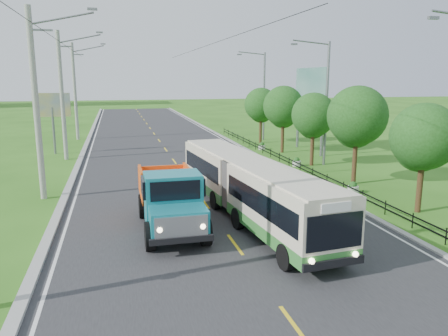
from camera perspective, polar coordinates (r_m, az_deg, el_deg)
name	(u,v)px	position (r m, az deg, el deg)	size (l,w,h in m)	color
ground	(235,245)	(17.38, 1.45, -9.99)	(240.00, 240.00, 0.00)	#2B6117
road	(171,157)	(36.39, -6.93, 1.44)	(14.00, 120.00, 0.02)	#28282B
curb_left	(80,160)	(36.24, -18.30, 0.99)	(0.40, 120.00, 0.15)	#9E9E99
curb_right	(253,153)	(37.90, 3.86, 1.96)	(0.30, 120.00, 0.10)	#9E9E99
edge_line_left	(87,160)	(36.21, -17.42, 0.95)	(0.12, 120.00, 0.00)	silver
edge_line_right	(248,154)	(37.76, 3.14, 1.89)	(0.12, 120.00, 0.00)	silver
centre_dash	(235,244)	(17.37, 1.45, -9.92)	(0.12, 2.20, 0.00)	yellow
railing_right	(289,162)	(32.60, 8.51, 0.72)	(0.04, 40.00, 0.60)	black
pole_near	(37,104)	(24.92, -23.27, 7.69)	(3.51, 0.32, 10.00)	gray
pole_mid	(62,95)	(36.80, -20.35, 8.89)	(3.51, 0.32, 10.00)	gray
pole_far	(75,91)	(48.75, -18.86, 9.49)	(3.51, 0.32, 10.00)	gray
tree_second	(423,140)	(22.86, 24.55, 3.34)	(3.18, 3.26, 5.30)	#382314
tree_third	(357,119)	(27.72, 16.95, 6.14)	(3.60, 3.62, 6.00)	#382314
tree_fourth	(313,117)	(33.03, 11.58, 6.51)	(3.24, 3.31, 5.40)	#382314
tree_fifth	(283,108)	(38.50, 7.75, 7.74)	(3.48, 3.52, 5.80)	#382314
tree_back	(261,106)	(44.13, 4.85, 8.03)	(3.30, 3.36, 5.50)	#382314
streetlight_mid	(325,99)	(33.17, 13.02, 8.75)	(3.02, 0.20, 9.07)	slate
streetlight_far	(263,93)	(46.09, 5.07, 9.73)	(3.02, 0.20, 9.07)	slate
planter_near	(353,188)	(25.87, 16.48, -2.53)	(0.64, 0.64, 0.67)	silver
planter_mid	(297,162)	(32.84, 9.47, 0.74)	(0.64, 0.64, 0.67)	silver
planter_far	(262,146)	(40.19, 4.97, 2.84)	(0.64, 0.64, 0.67)	silver
billboard_left	(52,109)	(39.99, -21.55, 7.20)	(3.00, 0.20, 5.20)	slate
billboard_right	(311,91)	(39.27, 11.25, 9.88)	(0.24, 6.00, 7.30)	slate
bus	(248,184)	(20.17, 3.19, -2.08)	(3.66, 14.15, 2.70)	#327C31
dump_truck	(170,196)	(18.77, -7.02, -3.59)	(2.50, 6.33, 2.65)	teal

